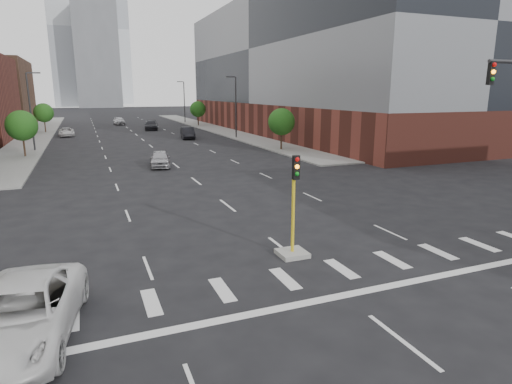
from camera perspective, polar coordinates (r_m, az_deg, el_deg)
ground at (r=12.39m, az=25.36°, el=-22.16°), size 400.00×400.00×0.00m
sidewalk_left_far at (r=81.15m, az=-26.98°, el=7.00°), size 5.00×92.00×0.15m
sidewalk_right_far at (r=84.02m, az=-6.00°, el=8.52°), size 5.00×92.00×0.15m
building_right_main at (r=76.45m, az=7.81°, el=16.21°), size 24.00×70.00×22.00m
tower_left at (r=228.28m, az=-23.05°, el=19.34°), size 22.00×22.00×70.00m
tower_right at (r=269.19m, az=-19.00°, el=19.65°), size 20.00×20.00×80.00m
tower_mid at (r=207.25m, az=-20.48°, el=16.65°), size 18.00×18.00×44.00m
median_traffic_signal at (r=18.41m, az=4.95°, el=-5.66°), size 1.20×1.20×4.40m
streetlight_right_a at (r=65.16m, az=-2.78°, el=11.57°), size 1.60×0.22×9.07m
streetlight_right_b at (r=98.89m, az=-9.59°, el=11.98°), size 1.60×0.22×9.07m
streetlight_left at (r=56.84m, az=-27.81°, el=9.84°), size 1.60×0.22×9.07m
tree_left_near at (r=52.02m, az=-28.78°, el=7.76°), size 3.20×3.20×4.85m
tree_left_far at (r=81.85m, az=-26.46°, el=9.44°), size 3.20×3.20×4.85m
tree_right_near at (r=51.57m, az=3.42°, el=9.32°), size 3.20×3.20×4.85m
tree_right_far at (r=89.35m, az=-7.76°, el=10.89°), size 3.20×3.20×4.85m
car_near_left at (r=41.21m, az=-12.67°, el=4.34°), size 2.50×4.70×1.52m
car_mid_right at (r=65.64m, az=-9.10°, el=7.79°), size 2.37×5.29×1.69m
car_far_left at (r=74.41m, az=-23.95°, el=7.32°), size 2.42×4.92×1.34m
car_deep_right at (r=82.17m, az=-13.79°, el=8.64°), size 3.19×5.98×1.65m
car_distant at (r=96.50m, az=-17.79°, el=9.03°), size 2.36×5.06×1.68m
parked_minivan at (r=14.10m, az=-28.85°, el=-14.08°), size 3.72×6.42×1.68m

